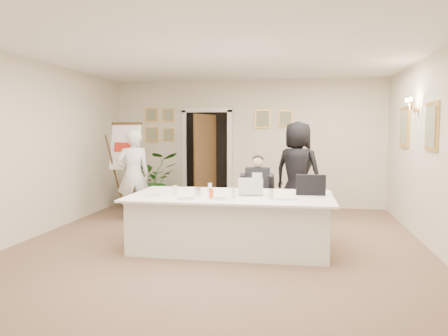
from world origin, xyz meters
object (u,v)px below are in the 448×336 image
Objects in this scene: conference_table at (231,221)px; standing_woman at (298,172)px; standing_man at (133,175)px; seated_man at (257,192)px; potted_palm at (152,180)px; laptop at (251,185)px; laptop_bag at (311,185)px; oj_glass at (211,194)px; steel_jug at (198,192)px; paper_stack at (286,198)px; flip_chart at (128,174)px.

conference_table is 2.33m from standing_woman.
seated_man is at bearing 137.57° from standing_man.
standing_man is 1.39× the size of potted_palm.
laptop is 0.84m from laptop_bag.
standing_woman is at bearing 65.44° from conference_table.
steel_jug is (-0.23, 0.20, -0.01)m from oj_glass.
paper_stack is 1.01m from oj_glass.
standing_man is 2.48m from steel_jug.
flip_chart is 6.02× the size of paper_stack.
conference_table is at bearing -170.76° from laptop.
potted_palm reaches higher than laptop_bag.
laptop is (2.66, -1.99, 0.08)m from flip_chart.
laptop_bag is (0.85, -1.03, 0.27)m from seated_man.
standing_man is at bearing 143.29° from laptop.
laptop_bag is (3.24, -1.49, 0.06)m from standing_man.
steel_jug is at bearing -49.11° from flip_chart.
potted_palm is 3.54m from steel_jug.
seated_man is at bearing 62.55° from steel_jug.
potted_palm is 4.30m from laptop_bag.
potted_palm is 4.10× the size of paper_stack.
laptop is at bearing 41.20° from oj_glass.
oj_glass is at bearing -48.32° from flip_chart.
laptop_bag is 1.45m from oj_glass.
laptop is 3.33× the size of steel_jug.
paper_stack is (2.97, -3.17, 0.17)m from potted_palm.
steel_jug is (-1.39, -2.23, -0.10)m from standing_woman.
conference_table is 1.54× the size of standing_woman.
potted_palm is at bearing 127.87° from laptop.
paper_stack is 2.32× the size of oj_glass.
potted_palm is 3.78m from laptop.
laptop_bag reaches higher than paper_stack.
seated_man reaches higher than potted_palm.
laptop_bag is at bearing 8.71° from conference_table.
laptop is at bearing -173.21° from laptop_bag.
conference_table is at bearing 161.79° from paper_stack.
standing_man is 3.48m from paper_stack.
standing_man reaches higher than laptop.
laptop_bag is at bearing -28.23° from flip_chart.
conference_table is at bearing 110.22° from standing_man.
flip_chart is at bearing 151.12° from laptop_bag.
potted_palm is at bearing 121.01° from oj_glass.
laptop is at bearing 17.83° from steel_jug.
laptop is at bearing -49.01° from potted_palm.
flip_chart is 0.97× the size of standing_woman.
laptop is 0.61m from paper_stack.
laptop is (0.02, -1.14, 0.27)m from seated_man.
conference_table is at bearing 90.13° from standing_woman.
oj_glass is at bearing -119.63° from conference_table.
oj_glass is 0.31m from steel_jug.
standing_man is at bearing 141.92° from conference_table.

